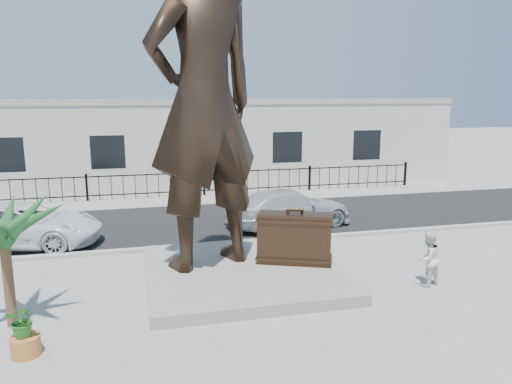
# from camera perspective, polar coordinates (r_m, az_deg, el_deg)

# --- Properties ---
(ground) EXTENTS (100.00, 100.00, 0.00)m
(ground) POSITION_cam_1_polar(r_m,az_deg,el_deg) (12.78, 2.18, -11.93)
(ground) COLOR #9E9991
(ground) RESTS_ON ground
(street) EXTENTS (40.00, 7.00, 0.01)m
(street) POSITION_cam_1_polar(r_m,az_deg,el_deg) (20.19, -4.05, -3.10)
(street) COLOR black
(street) RESTS_ON ground
(curb) EXTENTS (40.00, 0.25, 0.12)m
(curb) POSITION_cam_1_polar(r_m,az_deg,el_deg) (16.86, -2.03, -5.83)
(curb) COLOR #A5A399
(curb) RESTS_ON ground
(far_sidewalk) EXTENTS (40.00, 2.50, 0.02)m
(far_sidewalk) POSITION_cam_1_polar(r_m,az_deg,el_deg) (24.03, -5.67, -0.75)
(far_sidewalk) COLOR #9E9991
(far_sidewalk) RESTS_ON ground
(plinth) EXTENTS (5.20, 5.20, 0.30)m
(plinth) POSITION_cam_1_polar(r_m,az_deg,el_deg) (13.96, -1.53, -9.18)
(plinth) COLOR gray
(plinth) RESTS_ON ground
(fence) EXTENTS (22.00, 0.10, 1.20)m
(fence) POSITION_cam_1_polar(r_m,az_deg,el_deg) (24.69, -5.96, 0.97)
(fence) COLOR black
(fence) RESTS_ON ground
(building) EXTENTS (28.00, 7.00, 4.40)m
(building) POSITION_cam_1_polar(r_m,az_deg,el_deg) (28.60, -7.19, 5.62)
(building) COLOR silver
(building) RESTS_ON ground
(statue) EXTENTS (3.83, 3.21, 8.95)m
(statue) POSITION_cam_1_polar(r_m,az_deg,el_deg) (13.42, -6.01, 10.14)
(statue) COLOR black
(statue) RESTS_ON plinth
(suitcase) EXTENTS (2.13, 1.38, 1.43)m
(suitcase) POSITION_cam_1_polar(r_m,az_deg,el_deg) (14.08, 4.41, -5.30)
(suitcase) COLOR #322115
(suitcase) RESTS_ON plinth
(tourist) EXTENTS (0.86, 0.77, 1.48)m
(tourist) POSITION_cam_1_polar(r_m,az_deg,el_deg) (14.00, 19.02, -7.20)
(tourist) COLOR white
(tourist) RESTS_ON ground
(car_white) EXTENTS (5.50, 3.44, 1.42)m
(car_white) POSITION_cam_1_polar(r_m,az_deg,el_deg) (18.27, -25.14, -3.43)
(car_white) COLOR white
(car_white) RESTS_ON street
(car_silver) EXTENTS (5.09, 2.74, 1.40)m
(car_silver) POSITION_cam_1_polar(r_m,az_deg,el_deg) (18.97, 3.85, -1.85)
(car_silver) COLOR #B6B9BB
(car_silver) RESTS_ON street
(worker) EXTENTS (1.41, 1.11, 1.91)m
(worker) POSITION_cam_1_polar(r_m,az_deg,el_deg) (24.06, -3.26, 1.65)
(worker) COLOR red
(worker) RESTS_ON far_sidewalk
(palm_tree) EXTENTS (1.80, 1.80, 3.20)m
(palm_tree) POSITION_cam_1_polar(r_m,az_deg,el_deg) (12.59, -26.02, -13.51)
(palm_tree) COLOR #1B4C20
(palm_tree) RESTS_ON ground
(planter) EXTENTS (0.56, 0.56, 0.40)m
(planter) POSITION_cam_1_polar(r_m,az_deg,el_deg) (11.11, -24.83, -15.66)
(planter) COLOR #B77030
(planter) RESTS_ON ground
(shrub) EXTENTS (0.71, 0.66, 0.66)m
(shrub) POSITION_cam_1_polar(r_m,az_deg,el_deg) (10.89, -25.07, -13.16)
(shrub) COLOR #2A6C23
(shrub) RESTS_ON planter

